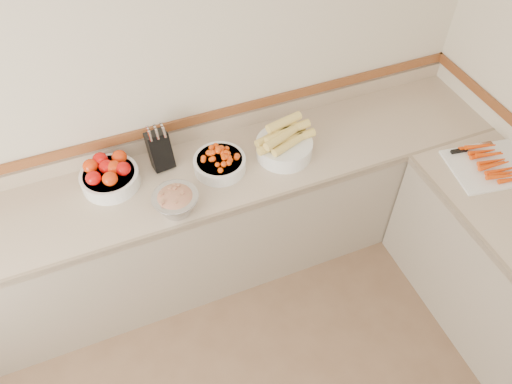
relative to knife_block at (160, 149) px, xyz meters
name	(u,v)px	position (x,y,z in m)	size (l,w,h in m)	color
back_wall	(154,93)	(0.05, 0.15, 0.28)	(4.00, 4.00, 0.00)	beige
counter_back	(187,228)	(0.05, -0.17, -0.57)	(4.00, 0.65, 1.08)	#C1A98C
knife_block	(160,149)	(0.00, 0.00, 0.00)	(0.14, 0.16, 0.30)	black
tomato_bowl	(109,175)	(-0.31, -0.04, -0.05)	(0.33, 0.33, 0.16)	white
cherry_tomato_bowl	(220,162)	(0.31, -0.16, -0.07)	(0.31, 0.31, 0.16)	white
corn_bowl	(284,144)	(0.71, -0.19, -0.04)	(0.38, 0.34, 0.25)	white
rhubarb_bowl	(176,201)	(-0.02, -0.38, -0.05)	(0.26, 0.26, 0.14)	#B2B2BA
cutting_board	(490,164)	(1.79, -0.75, -0.10)	(0.52, 0.44, 0.07)	white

